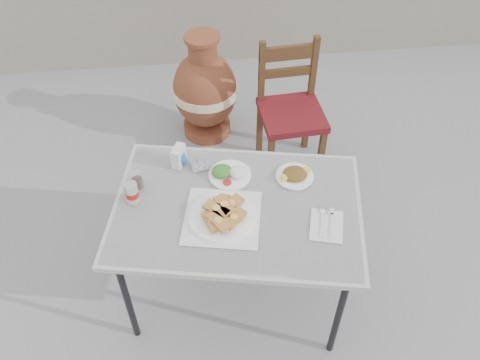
{
  "coord_description": "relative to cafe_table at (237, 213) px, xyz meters",
  "views": [
    {
      "loc": [
        -0.19,
        -1.41,
        2.44
      ],
      "look_at": [
        -0.01,
        0.15,
        0.81
      ],
      "focal_mm": 38.0,
      "sensor_mm": 36.0,
      "label": 1
    }
  ],
  "objects": [
    {
      "name": "condiment_caddy",
      "position": [
        -0.15,
        0.27,
        0.07
      ],
      "size": [
        0.09,
        0.08,
        0.06
      ],
      "rotation": [
        0.0,
        0.0,
        0.15
      ],
      "color": "silver",
      "rests_on": "cafe_table"
    },
    {
      "name": "chair",
      "position": [
        0.45,
        0.97,
        -0.19
      ],
      "size": [
        0.41,
        0.41,
        0.87
      ],
      "rotation": [
        0.0,
        0.0,
        0.07
      ],
      "color": "#3D2110",
      "rests_on": "ground"
    },
    {
      "name": "salad_chopped_plate",
      "position": [
        0.3,
        0.15,
        0.06
      ],
      "size": [
        0.18,
        0.18,
        0.04
      ],
      "color": "white",
      "rests_on": "cafe_table"
    },
    {
      "name": "cafe_table",
      "position": [
        0.0,
        0.0,
        0.0
      ],
      "size": [
        1.26,
        0.98,
        0.69
      ],
      "rotation": [
        0.0,
        0.0,
        -0.2
      ],
      "color": "black",
      "rests_on": "ground"
    },
    {
      "name": "cutlery_napkin",
      "position": [
        0.38,
        -0.14,
        0.05
      ],
      "size": [
        0.19,
        0.22,
        0.01
      ],
      "rotation": [
        0.0,
        0.0,
        -0.27
      ],
      "color": "silver",
      "rests_on": "cafe_table"
    },
    {
      "name": "napkin_holder",
      "position": [
        -0.25,
        0.31,
        0.1
      ],
      "size": [
        0.08,
        0.1,
        0.11
      ],
      "rotation": [
        0.0,
        0.0,
        -0.43
      ],
      "color": "silver",
      "rests_on": "cafe_table"
    },
    {
      "name": "soda_can",
      "position": [
        -0.47,
        0.09,
        0.1
      ],
      "size": [
        0.06,
        0.06,
        0.11
      ],
      "color": "silver",
      "rests_on": "cafe_table"
    },
    {
      "name": "salad_rice_plate",
      "position": [
        -0.01,
        0.2,
        0.07
      ],
      "size": [
        0.21,
        0.21,
        0.05
      ],
      "color": "white",
      "rests_on": "cafe_table"
    },
    {
      "name": "ground",
      "position": [
        0.03,
        -0.1,
        -0.64
      ],
      "size": [
        80.0,
        80.0,
        0.0
      ],
      "primitive_type": "plane",
      "color": "slate",
      "rests_on": "ground"
    },
    {
      "name": "cola_glass",
      "position": [
        -0.45,
        0.18,
        0.08
      ],
      "size": [
        0.06,
        0.06,
        0.08
      ],
      "color": "white",
      "rests_on": "cafe_table"
    },
    {
      "name": "terracotta_urn",
      "position": [
        -0.07,
        1.35,
        -0.28
      ],
      "size": [
        0.45,
        0.45,
        0.78
      ],
      "color": "brown",
      "rests_on": "ground"
    },
    {
      "name": "pide_plate",
      "position": [
        -0.07,
        -0.06,
        0.08
      ],
      "size": [
        0.4,
        0.4,
        0.07
      ],
      "rotation": [
        0.0,
        0.0,
        -0.2
      ],
      "color": "silver",
      "rests_on": "cafe_table"
    }
  ]
}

